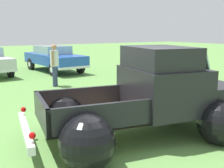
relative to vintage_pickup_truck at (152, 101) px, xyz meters
The scene contains 5 objects.
ground_plane 0.85m from the vintage_pickup_truck, 169.10° to the left, with size 80.00×80.00×0.00m, color #609347.
vintage_pickup_truck is the anchor object (origin of this frame).
show_car_2 10.61m from the vintage_pickup_truck, 79.80° to the left, with size 2.11×4.79×1.43m.
spectator_1 6.33m from the vintage_pickup_truck, 87.35° to the left, with size 0.48×0.48×1.72m.
lane_cone_0 2.60m from the vintage_pickup_truck, ahead, with size 0.36×0.36×0.63m.
Camera 1 is at (-3.50, -4.47, 2.24)m, focal length 44.61 mm.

